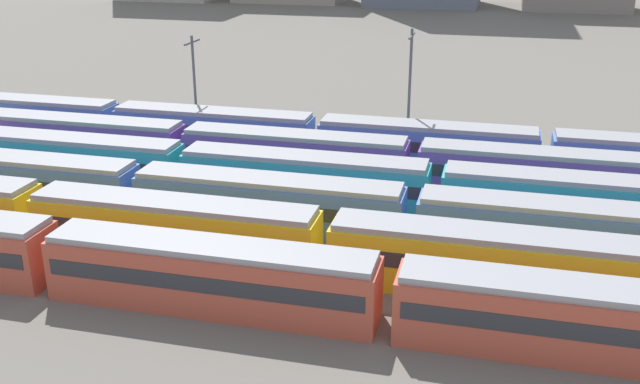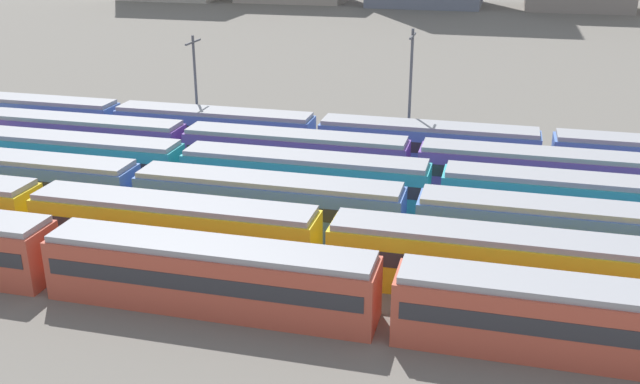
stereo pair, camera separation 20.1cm
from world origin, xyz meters
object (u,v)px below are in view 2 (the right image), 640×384
Objects in this scene: train_track_5 at (317,137)px; catenary_pole_1 at (196,82)px; train_track_4 at (295,155)px; train_track_0 at (585,321)px; train_track_3 at (304,179)px; catenary_pole_3 at (410,87)px; train_track_1 at (324,244)px; train_track_2 at (411,218)px.

catenary_pole_1 reaches higher than train_track_5.
train_track_0 is at bearing -45.80° from train_track_4.
catenary_pole_1 reaches higher than train_track_3.
catenary_pole_3 is at bearing 45.70° from train_track_4.
train_track_0 is at bearing -20.43° from train_track_1.
train_track_2 is at bearing 132.80° from train_track_0.
catenary_pole_1 reaches higher than train_track_1.
train_track_2 is 1.00× the size of train_track_5.
train_track_5 is 7.74× the size of catenary_pole_1.
train_track_1 is at bearing -74.36° from train_track_5.
train_track_1 is 1.34× the size of train_track_3.
train_track_3 is (-4.08, 10.40, -0.00)m from train_track_1.
catenary_pole_3 is (5.73, 13.32, 4.15)m from train_track_3.
train_track_1 is (-13.96, 5.20, 0.00)m from train_track_0.
train_track_1 and train_track_5 have the same top height.
train_track_1 is 11.17m from train_track_3.
train_track_5 is (0.45, 5.20, 0.00)m from train_track_4.
train_track_4 is 5.78× the size of catenary_pole_1.
train_track_1 is at bearing -93.98° from catenary_pole_3.
catenary_pole_3 is (7.47, 2.92, 4.15)m from train_track_5.
train_track_5 is (-10.15, 15.60, 0.00)m from train_track_2.
train_track_3 is at bearing -113.29° from catenary_pole_3.
train_track_1 is at bearing -52.71° from catenary_pole_1.
train_track_5 is at bearing 123.06° from train_track_2.
catenary_pole_3 reaches higher than catenary_pole_1.
train_track_5 is at bearing -13.77° from catenary_pole_1.
train_track_2 is 14.85m from train_track_4.
train_track_4 is at bearing -94.92° from train_track_5.
train_track_3 is 19.74m from catenary_pole_1.
train_track_1 is at bearing 159.57° from train_track_0.
train_track_3 and train_track_5 have the same top height.
train_track_4 is 5.22m from train_track_5.
catenary_pole_3 is at bearing 21.32° from train_track_5.
train_track_5 is (-5.83, 20.80, 0.00)m from train_track_1.
train_track_2 is 29.38m from catenary_pole_1.
train_track_2 is at bearing -81.77° from catenary_pole_3.
train_track_0 and train_track_4 have the same top height.
train_track_5 is at bearing 127.27° from train_track_0.
train_track_2 is 19.16m from catenary_pole_3.
train_track_3 is 5.08× the size of catenary_pole_3.
train_track_2 is (4.33, 5.20, 0.00)m from train_track_1.
train_track_2 is 7.74× the size of catenary_pole_1.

